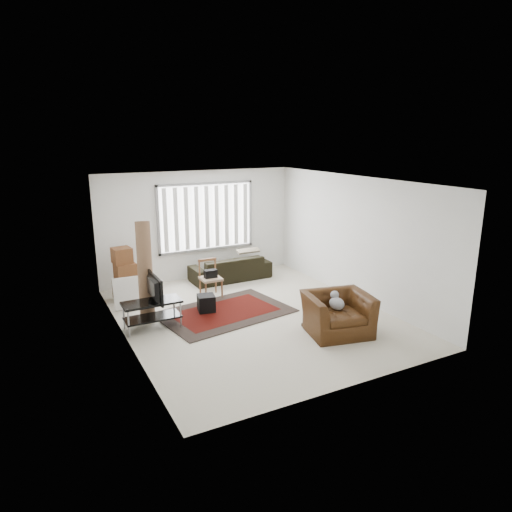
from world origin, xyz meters
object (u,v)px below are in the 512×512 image
at_px(tv_stand, 152,309).
at_px(moving_boxes, 125,275).
at_px(side_chair, 210,276).
at_px(sofa, 230,264).
at_px(armchair, 338,311).

xyz_separation_m(tv_stand, moving_boxes, (-0.09, 1.88, 0.15)).
bearing_deg(side_chair, sofa, 47.19).
distance_m(moving_boxes, sofa, 2.66).
height_order(moving_boxes, armchair, moving_boxes).
height_order(sofa, armchair, armchair).
height_order(tv_stand, sofa, sofa).
bearing_deg(side_chair, moving_boxes, 158.34).
relative_size(tv_stand, side_chair, 1.28).
relative_size(sofa, armchair, 1.50).
bearing_deg(armchair, tv_stand, 161.45).
xyz_separation_m(tv_stand, side_chair, (1.64, 1.14, 0.08)).
bearing_deg(sofa, armchair, 95.12).
bearing_deg(moving_boxes, tv_stand, -87.20).
distance_m(side_chair, armchair, 3.20).
height_order(moving_boxes, sofa, moving_boxes).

